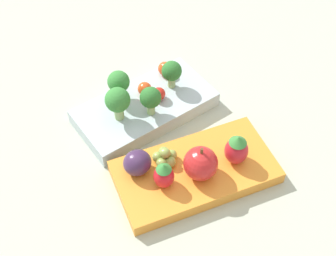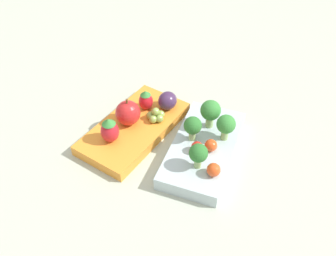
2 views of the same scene
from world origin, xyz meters
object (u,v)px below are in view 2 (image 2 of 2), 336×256
Objects in this scene: broccoli_floret_1 at (198,154)px; grape_cluster at (156,115)px; cherry_tomato_1 at (212,144)px; plum at (167,101)px; broccoli_floret_0 at (211,111)px; cherry_tomato_2 at (214,170)px; bento_box_savoury at (203,149)px; strawberry_1 at (146,100)px; broccoli_floret_3 at (193,126)px; strawberry_0 at (110,130)px; cherry_tomato_0 at (197,147)px; apple at (129,112)px; bento_box_fruit at (135,127)px; broccoli_floret_2 at (226,125)px.

broccoli_floret_1 is 0.15m from grape_cluster.
cherry_tomato_1 is 0.14m from plum.
broccoli_floret_0 is 2.50× the size of cherry_tomato_2.
bento_box_savoury is 3.95× the size of broccoli_floret_0.
cherry_tomato_1 is 0.51× the size of strawberry_1.
cherry_tomato_2 is (0.06, 0.07, -0.02)m from broccoli_floret_3.
cherry_tomato_0 is at bearing 105.06° from strawberry_0.
strawberry_1 is (-0.10, -0.18, 0.00)m from cherry_tomato_2.
plum is (-0.12, -0.15, 0.00)m from cherry_tomato_2.
bento_box_savoury is at bearing -167.70° from broccoli_floret_1.
plum reaches higher than cherry_tomato_0.
cherry_tomato_1 is at bearing 81.15° from broccoli_floret_3.
plum is (-0.02, -0.10, -0.02)m from broccoli_floret_0.
broccoli_floret_1 is at bearing 32.88° from broccoli_floret_3.
grape_cluster is at bearing 124.83° from apple.
strawberry_1 reaches higher than cherry_tomato_2.
cherry_tomato_1 is at bearing 72.44° from bento_box_savoury.
cherry_tomato_0 is at bearing 82.86° from bento_box_fruit.
broccoli_floret_2 reaches higher than broccoli_floret_3.
broccoli_floret_0 is at bearing 112.10° from bento_box_fruit.
apple is (-0.05, -0.19, 0.01)m from cherry_tomato_2.
plum is 1.11× the size of grape_cluster.
plum is at bearing -130.22° from cherry_tomato_0.
broccoli_floret_1 is at bearing 93.44° from strawberry_0.
broccoli_floret_2 is at bearing 162.64° from cherry_tomato_1.
plum is at bearing -121.06° from bento_box_savoury.
plum is at bearing -129.51° from cherry_tomato_2.
broccoli_floret_2 is at bearing 117.03° from strawberry_0.
apple reaches higher than plum.
bento_box_fruit is 0.08m from plum.
bento_box_fruit is 10.23× the size of cherry_tomato_2.
apple is at bearing -87.12° from broccoli_floret_3.
bento_box_fruit is at bearing 87.62° from apple.
strawberry_0 is 0.14m from plum.
grape_cluster is at bearing -118.16° from cherry_tomato_2.
apple is at bearing -10.36° from strawberry_1.
bento_box_fruit is 0.04m from apple.
bento_box_fruit is at bearing -26.14° from plum.
bento_box_savoury is 0.15m from strawberry_1.
broccoli_floret_1 is 0.04m from cherry_tomato_0.
cherry_tomato_2 is (0.05, 0.18, 0.03)m from bento_box_fruit.
bento_box_savoury is 0.17m from strawberry_0.
bento_box_savoury is at bearing 92.37° from bento_box_fruit.
apple is at bearing -105.21° from cherry_tomato_2.
cherry_tomato_2 is 0.21m from strawberry_1.
cherry_tomato_1 is (0.05, 0.03, -0.03)m from broccoli_floret_0.
cherry_tomato_1 is 0.62× the size of grape_cluster.
cherry_tomato_1 is at bearing 108.89° from strawberry_0.
cherry_tomato_0 is 0.48× the size of strawberry_1.
cherry_tomato_1 is 0.96× the size of cherry_tomato_2.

